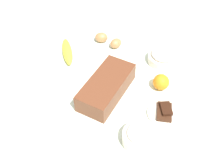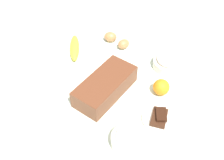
# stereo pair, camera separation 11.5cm
# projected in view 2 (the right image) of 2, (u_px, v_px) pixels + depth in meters

# --- Properties ---
(ground_plane) EXTENTS (2.40, 2.40, 0.02)m
(ground_plane) POSITION_uv_depth(u_px,v_px,m) (112.00, 88.00, 1.19)
(ground_plane) COLOR silver
(loaf_pan) EXTENTS (0.30, 0.18, 0.08)m
(loaf_pan) POSITION_uv_depth(u_px,v_px,m) (105.00, 86.00, 1.13)
(loaf_pan) COLOR brown
(loaf_pan) RESTS_ON ground_plane
(flour_bowl) EXTENTS (0.14, 0.14, 0.07)m
(flour_bowl) POSITION_uv_depth(u_px,v_px,m) (169.00, 62.00, 1.25)
(flour_bowl) COLOR silver
(flour_bowl) RESTS_ON ground_plane
(sugar_bowl) EXTENTS (0.13, 0.13, 0.07)m
(sugar_bowl) POSITION_uv_depth(u_px,v_px,m) (130.00, 139.00, 0.96)
(sugar_bowl) COLOR silver
(sugar_bowl) RESTS_ON ground_plane
(banana) EXTENTS (0.19, 0.14, 0.04)m
(banana) POSITION_uv_depth(u_px,v_px,m) (75.00, 48.00, 1.33)
(banana) COLOR yellow
(banana) RESTS_ON ground_plane
(orange_fruit) EXTENTS (0.07, 0.07, 0.07)m
(orange_fruit) POSITION_uv_depth(u_px,v_px,m) (161.00, 87.00, 1.13)
(orange_fruit) COLOR orange
(orange_fruit) RESTS_ON ground_plane
(butter_block) EXTENTS (0.09, 0.07, 0.06)m
(butter_block) POSITION_uv_depth(u_px,v_px,m) (25.00, 102.00, 1.08)
(butter_block) COLOR #F4EDB2
(butter_block) RESTS_ON ground_plane
(egg_near_butter) EXTENTS (0.08, 0.07, 0.05)m
(egg_near_butter) POSITION_uv_depth(u_px,v_px,m) (124.00, 44.00, 1.35)
(egg_near_butter) COLOR #AB7346
(egg_near_butter) RESTS_ON ground_plane
(egg_beside_bowl) EXTENTS (0.07, 0.07, 0.05)m
(egg_beside_bowl) POSITION_uv_depth(u_px,v_px,m) (110.00, 37.00, 1.38)
(egg_beside_bowl) COLOR #AD7546
(egg_beside_bowl) RESTS_ON ground_plane
(chocolate_plate) EXTENTS (0.13, 0.13, 0.03)m
(chocolate_plate) POSITION_uv_depth(u_px,v_px,m) (159.00, 118.00, 1.05)
(chocolate_plate) COLOR silver
(chocolate_plate) RESTS_ON ground_plane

